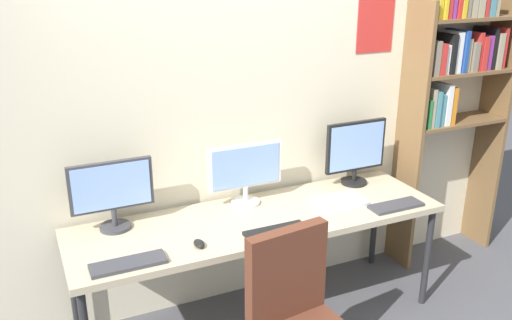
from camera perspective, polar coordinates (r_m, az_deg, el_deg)
name	(u,v)px	position (r m, az deg, el deg)	size (l,w,h in m)	color
wall_back	(232,111)	(3.46, -2.53, 5.20)	(4.68, 0.11, 2.60)	beige
desk	(259,224)	(3.32, 0.36, -6.77)	(2.28, 0.68, 0.74)	tan
bookshelf	(455,77)	(4.18, 20.18, 8.23)	(0.83, 0.28, 2.11)	brown
monitor_left	(112,191)	(3.17, -14.91, -3.20)	(0.47, 0.18, 0.41)	#38383D
monitor_center	(245,171)	(3.38, -1.14, -1.14)	(0.49, 0.18, 0.40)	silver
monitor_right	(356,150)	(3.76, 10.43, 1.02)	(0.45, 0.18, 0.45)	black
keyboard_left	(128,264)	(2.88, -13.26, -10.56)	(0.39, 0.13, 0.02)	#38383D
keyboard_center	(276,232)	(3.11, 2.16, -7.53)	(0.37, 0.13, 0.02)	black
keyboard_right	(396,206)	(3.53, 14.50, -4.67)	(0.35, 0.13, 0.02)	#38383D
computer_mouse	(199,244)	(2.99, -6.00, -8.72)	(0.06, 0.10, 0.03)	black
laptop_closed	(339,201)	(3.51, 8.74, -4.29)	(0.32, 0.22, 0.02)	silver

